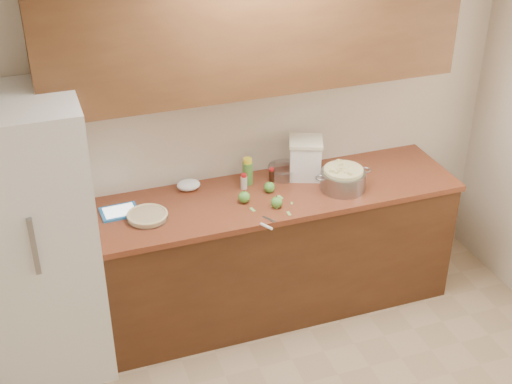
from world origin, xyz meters
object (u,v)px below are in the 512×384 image
object	(u,v)px
flour_canister	(305,158)
tablet	(119,212)
colander	(343,179)
pie	(147,216)

from	to	relation	value
flour_canister	tablet	xyz separation A→B (m)	(-1.27, -0.06, -0.13)
colander	flour_canister	distance (m)	0.30
pie	tablet	xyz separation A→B (m)	(-0.15, 0.13, -0.01)
tablet	colander	bearing A→B (deg)	-9.71
pie	flour_canister	xyz separation A→B (m)	(1.12, 0.19, 0.12)
pie	colander	distance (m)	1.29
pie	colander	bearing A→B (deg)	-2.45
flour_canister	tablet	world-z (taller)	flour_canister
flour_canister	tablet	bearing A→B (deg)	-177.27
pie	flour_canister	distance (m)	1.15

